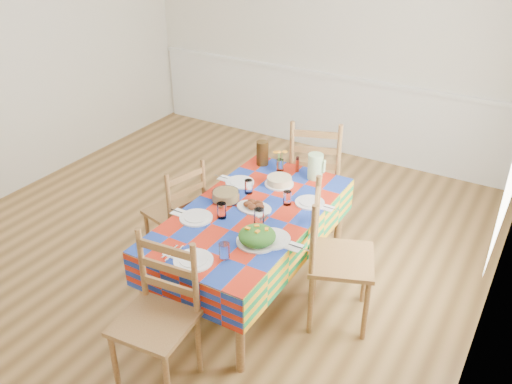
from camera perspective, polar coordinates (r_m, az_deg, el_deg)
room at (r=4.09m, az=-6.92°, el=9.50°), size 4.58×5.08×2.78m
wainscot at (r=6.42m, az=7.03°, el=8.69°), size 4.41×0.06×0.92m
dining_table at (r=3.98m, az=-0.51°, el=-2.94°), size 0.92×1.72×0.67m
setting_near_head at (r=3.45m, az=-5.52°, el=-6.82°), size 0.41×0.28×0.12m
setting_left_near at (r=3.87m, az=-5.43°, el=-2.41°), size 0.44×0.26×0.11m
setting_left_far at (r=4.27m, az=-1.45°, el=0.89°), size 0.42×0.25×0.11m
setting_right_near at (r=3.68m, az=1.22°, el=-4.11°), size 0.49×0.28×0.13m
setting_right_far at (r=4.04m, az=4.89°, el=-0.95°), size 0.42×0.24×0.11m
meat_platter at (r=3.97m, az=-0.20°, el=-1.48°), size 0.27×0.20×0.05m
salad_platter at (r=3.59m, az=0.12°, el=-4.70°), size 0.28×0.28×0.12m
pasta_bowl at (r=4.07m, az=-3.21°, el=-0.42°), size 0.21×0.21×0.08m
cake at (r=4.29m, az=2.47°, el=1.16°), size 0.23×0.23×0.06m
serving_utensils at (r=3.82m, az=0.26°, el=-3.14°), size 0.12×0.27×0.01m
flower_vase at (r=4.49m, az=2.53°, el=3.19°), size 0.12×0.10×0.19m
hot_sauce at (r=4.49m, az=4.37°, el=2.94°), size 0.03×0.03×0.13m
green_pitcher at (r=4.38m, az=6.26°, el=2.71°), size 0.12×0.12×0.21m
tea_pitcher at (r=4.58m, az=0.69°, el=4.13°), size 0.10×0.10×0.21m
name_card at (r=3.38m, az=-7.63°, el=-8.27°), size 0.08×0.02×0.02m
chair_near at (r=3.37m, az=-10.26°, el=-12.91°), size 0.47×0.46×0.99m
chair_far at (r=4.85m, az=6.21°, el=2.05°), size 0.59×0.57×1.05m
chair_left at (r=4.39m, az=-8.21°, el=-2.19°), size 0.47×0.48×0.91m
chair_right at (r=3.77m, az=8.28°, el=-6.94°), size 0.57×0.58×1.03m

